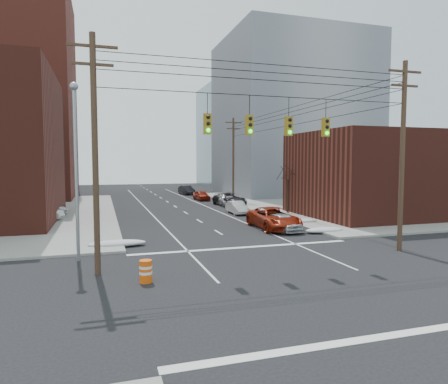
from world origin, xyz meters
TOP-DOWN VIEW (x-y plane):
  - ground at (0.00, 0.00)m, footprint 160.00×160.00m
  - sidewalk_ne at (27.00, 27.00)m, footprint 40.00×40.00m
  - building_brick_far at (-26.00, 74.00)m, footprint 22.00×18.00m
  - building_office at (22.00, 44.00)m, footprint 22.00×20.00m
  - building_glass at (24.00, 70.00)m, footprint 20.00×18.00m
  - building_storefront at (18.00, 16.00)m, footprint 16.00×12.00m
  - utility_pole_left at (-8.50, 3.00)m, footprint 2.20×0.28m
  - utility_pole_right at (8.50, 3.00)m, footprint 2.20×0.28m
  - utility_pole_far at (8.50, 34.00)m, footprint 2.20×0.28m
  - traffic_signals at (0.10, 2.97)m, footprint 17.00×0.42m
  - street_light at (-9.50, 6.00)m, footprint 0.44×0.44m
  - bare_tree at (9.59, 20.00)m, footprint 2.09×2.20m
  - snow_nw at (-7.40, 9.00)m, footprint 3.50×1.08m
  - snow_ne at (7.40, 9.50)m, footprint 3.00×1.08m
  - snow_east_far at (7.40, 14.00)m, footprint 4.00×1.08m
  - red_pickup at (4.60, 12.30)m, footprint 2.88×6.07m
  - parked_car_a at (4.80, 11.11)m, footprint 1.92×4.13m
  - parked_car_b at (4.80, 21.72)m, footprint 1.37×3.86m
  - parked_car_c at (6.40, 29.02)m, footprint 3.15×5.81m
  - parked_car_d at (6.03, 29.10)m, footprint 1.95×4.78m
  - parked_car_e at (4.80, 36.64)m, footprint 1.84×4.04m
  - parked_car_f at (4.80, 46.75)m, footprint 2.06×4.55m
  - lot_car_a at (-13.44, 21.64)m, footprint 4.09×2.35m
  - lot_car_b at (-13.99, 23.84)m, footprint 5.82×3.50m
  - lot_car_d at (-16.20, 25.36)m, footprint 4.67×2.50m
  - construction_barrel at (-6.50, 1.07)m, footprint 0.68×0.68m

SIDE VIEW (x-z plane):
  - ground at x=0.00m, z-range 0.00..0.00m
  - sidewalk_ne at x=27.00m, z-range 0.00..0.15m
  - snow_nw at x=-7.40m, z-range 0.00..0.42m
  - snow_ne at x=7.40m, z-range 0.00..0.42m
  - snow_east_far at x=7.40m, z-range 0.00..0.42m
  - construction_barrel at x=-6.50m, z-range 0.01..1.00m
  - parked_car_b at x=4.80m, z-range 0.00..1.27m
  - parked_car_e at x=4.80m, z-range 0.00..1.35m
  - parked_car_a at x=4.80m, z-range 0.00..1.37m
  - parked_car_d at x=6.03m, z-range 0.00..1.39m
  - parked_car_f at x=4.80m, z-range 0.00..1.45m
  - parked_car_c at x=6.40m, z-range 0.00..1.55m
  - lot_car_a at x=-13.44m, z-range 0.15..1.43m
  - red_pickup at x=4.60m, z-range 0.00..1.67m
  - lot_car_d at x=-16.20m, z-range 0.15..1.66m
  - lot_car_b at x=-13.99m, z-range 0.15..1.66m
  - bare_tree at x=9.59m, z-range -0.15..4.79m
  - building_storefront at x=18.00m, z-range 0.00..8.00m
  - street_light at x=-9.50m, z-range 0.88..10.20m
  - utility_pole_left at x=-8.50m, z-range 0.28..11.28m
  - utility_pole_right at x=8.50m, z-range 0.28..11.28m
  - utility_pole_far at x=8.50m, z-range 0.28..11.28m
  - building_brick_far at x=-26.00m, z-range 0.00..12.00m
  - traffic_signals at x=0.10m, z-range 6.16..8.18m
  - building_glass at x=24.00m, z-range 0.00..22.00m
  - building_office at x=22.00m, z-range 0.00..25.00m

